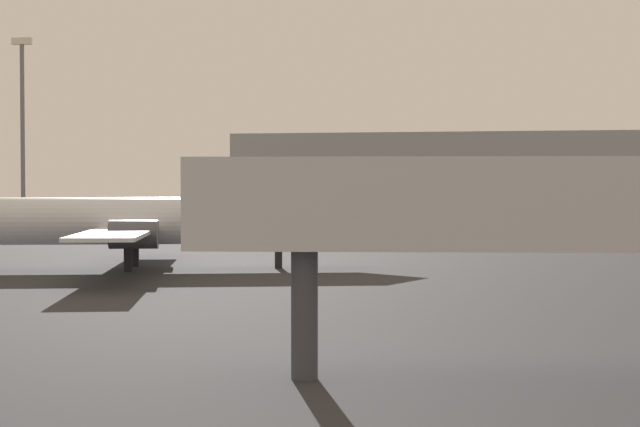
{
  "coord_description": "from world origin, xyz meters",
  "views": [
    {
      "loc": [
        2.4,
        -6.01,
        4.99
      ],
      "look_at": [
        -6.8,
        52.95,
        3.34
      ],
      "focal_mm": 51.89,
      "sensor_mm": 36.0,
      "label": 1
    }
  ],
  "objects": [
    {
      "name": "light_mast_left",
      "position": [
        -48.89,
        95.96,
        12.59
      ],
      "size": [
        2.4,
        0.5,
        22.59
      ],
      "color": "slate",
      "rests_on": "ground_plane"
    },
    {
      "name": "airplane_on_taxiway",
      "position": [
        -16.88,
        48.3,
        2.95
      ],
      "size": [
        30.53,
        26.9,
        8.84
      ],
      "rotation": [
        0.0,
        0.0,
        0.24
      ],
      "color": "silver",
      "rests_on": "ground_plane"
    },
    {
      "name": "terminal_building",
      "position": [
        0.69,
        138.57,
        6.47
      ],
      "size": [
        64.38,
        25.87,
        12.94
      ],
      "primitive_type": "cube",
      "color": "#999EA3",
      "rests_on": "ground_plane"
    }
  ]
}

